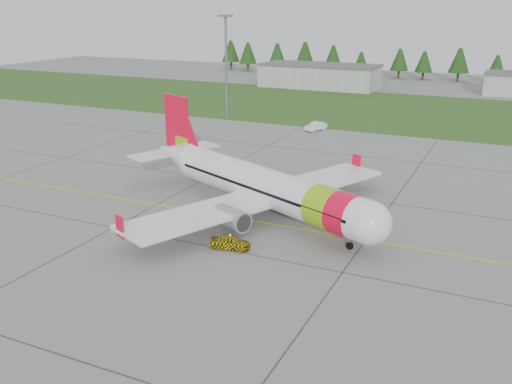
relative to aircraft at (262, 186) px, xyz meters
The scene contains 9 objects.
ground 11.17m from the aircraft, 76.42° to the right, with size 320.00×320.00×0.00m, color gray.
aircraft is the anchor object (origin of this frame).
follow_me_car 10.15m from the aircraft, 83.18° to the right, with size 1.58×1.34×3.92m, color yellow.
service_van 45.47m from the aircraft, 101.80° to the left, with size 1.68×1.59×4.83m, color silver.
grass_strip 71.74m from the aircraft, 87.99° to the left, with size 320.00×50.00×0.03m, color #30561E.
taxi_guideline 4.76m from the aircraft, 43.50° to the right, with size 120.00×0.25×0.02m, color gold.
hangar_west 103.34m from the aircraft, 105.43° to the left, with size 32.00×14.00×6.00m, color #A8A8A3.
floodlight_mast 56.41m from the aircraft, 121.77° to the left, with size 0.50×0.50×20.00m, color slate.
treeline 127.66m from the aircraft, 88.87° to the left, with size 160.00×8.00×10.00m, color #1C3F14, non-canonical shape.
Camera 1 is at (22.25, -44.28, 22.51)m, focal length 40.00 mm.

